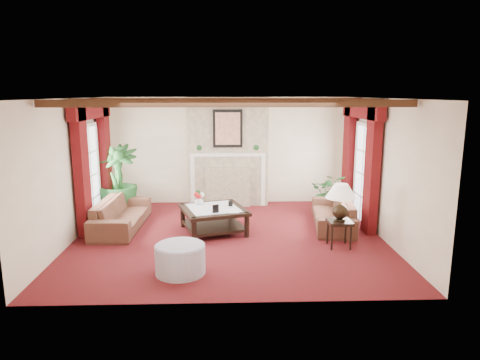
{
  "coord_description": "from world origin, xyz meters",
  "views": [
    {
      "loc": [
        -0.05,
        -8.11,
        2.79
      ],
      "look_at": [
        0.23,
        0.4,
        1.06
      ],
      "focal_mm": 32.0,
      "sensor_mm": 36.0,
      "label": 1
    }
  ],
  "objects_px": {
    "sofa_right": "(333,208)",
    "side_table": "(339,234)",
    "potted_palm": "(119,195)",
    "sofa_left": "(121,209)",
    "coffee_table": "(214,220)",
    "ottoman": "(180,259)"
  },
  "relations": [
    {
      "from": "sofa_left",
      "to": "coffee_table",
      "type": "distance_m",
      "value": 1.97
    },
    {
      "from": "sofa_right",
      "to": "potted_palm",
      "type": "relative_size",
      "value": 1.23
    },
    {
      "from": "sofa_right",
      "to": "side_table",
      "type": "relative_size",
      "value": 4.04
    },
    {
      "from": "sofa_left",
      "to": "potted_palm",
      "type": "distance_m",
      "value": 1.15
    },
    {
      "from": "potted_palm",
      "to": "sofa_left",
      "type": "bearing_deg",
      "value": -74.34
    },
    {
      "from": "sofa_right",
      "to": "ottoman",
      "type": "xyz_separation_m",
      "value": [
        -3.01,
        -2.36,
        -0.16
      ]
    },
    {
      "from": "sofa_left",
      "to": "potted_palm",
      "type": "relative_size",
      "value": 1.29
    },
    {
      "from": "potted_palm",
      "to": "ottoman",
      "type": "bearing_deg",
      "value": -62.76
    },
    {
      "from": "side_table",
      "to": "sofa_left",
      "type": "bearing_deg",
      "value": 163.48
    },
    {
      "from": "coffee_table",
      "to": "side_table",
      "type": "xyz_separation_m",
      "value": [
        2.34,
        -0.96,
        0.0
      ]
    },
    {
      "from": "sofa_right",
      "to": "ottoman",
      "type": "relative_size",
      "value": 2.59
    },
    {
      "from": "sofa_right",
      "to": "sofa_left",
      "type": "bearing_deg",
      "value": -81.86
    },
    {
      "from": "sofa_right",
      "to": "side_table",
      "type": "distance_m",
      "value": 1.3
    },
    {
      "from": "sofa_right",
      "to": "coffee_table",
      "type": "height_order",
      "value": "sofa_right"
    },
    {
      "from": "sofa_right",
      "to": "side_table",
      "type": "bearing_deg",
      "value": -0.9
    },
    {
      "from": "sofa_right",
      "to": "ottoman",
      "type": "distance_m",
      "value": 3.83
    },
    {
      "from": "coffee_table",
      "to": "sofa_left",
      "type": "bearing_deg",
      "value": 153.82
    },
    {
      "from": "sofa_left",
      "to": "potted_palm",
      "type": "height_order",
      "value": "potted_palm"
    },
    {
      "from": "coffee_table",
      "to": "ottoman",
      "type": "xyz_separation_m",
      "value": [
        -0.47,
        -2.05,
        -0.02
      ]
    },
    {
      "from": "potted_palm",
      "to": "ottoman",
      "type": "height_order",
      "value": "potted_palm"
    },
    {
      "from": "potted_palm",
      "to": "side_table",
      "type": "bearing_deg",
      "value": -27.37
    },
    {
      "from": "sofa_right",
      "to": "coffee_table",
      "type": "relative_size",
      "value": 1.67
    }
  ]
}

